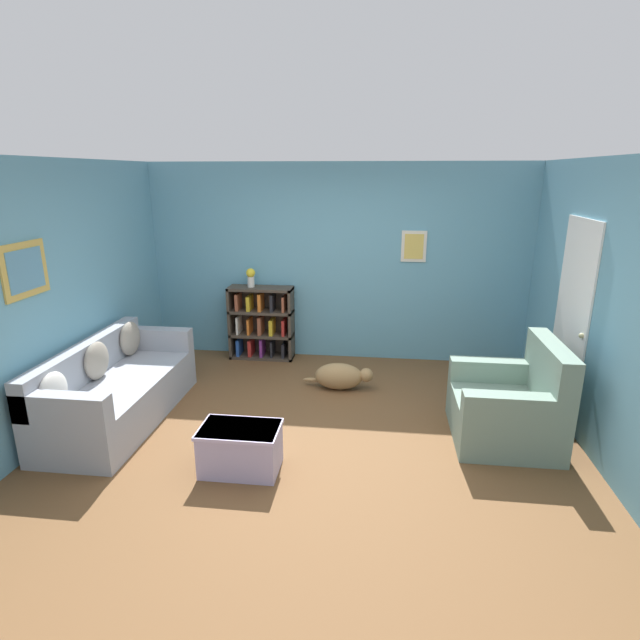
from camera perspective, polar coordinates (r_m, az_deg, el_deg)
name	(u,v)px	position (r m, az deg, el deg)	size (l,w,h in m)	color
ground_plane	(315,434)	(5.01, -0.57, -12.91)	(14.00, 14.00, 0.00)	brown
wall_back	(337,263)	(6.70, 1.94, 6.52)	(5.60, 0.13, 2.60)	#609EB7
wall_left	(53,298)	(5.46, -28.21, 2.26)	(0.13, 5.00, 2.60)	#609EB7
wall_right	(612,316)	(4.91, 30.36, 0.44)	(0.16, 5.00, 2.60)	#609EB7
couch	(116,390)	(5.57, -22.31, -7.42)	(0.83, 2.00, 0.83)	#9399A3
bookshelf	(262,323)	(6.85, -6.68, -0.36)	(0.86, 0.31, 0.99)	#42382D
recliner_chair	(511,406)	(5.13, 21.01, -9.16)	(0.93, 1.02, 0.97)	gray
coffee_table	(240,447)	(4.43, -9.08, -14.18)	(0.68, 0.43, 0.40)	#ADA3CC
dog	(341,376)	(5.91, 2.36, -6.43)	(0.83, 0.28, 0.32)	#9E7A4C
vase	(251,277)	(6.71, -7.92, 4.94)	(0.12, 0.12, 0.25)	silver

